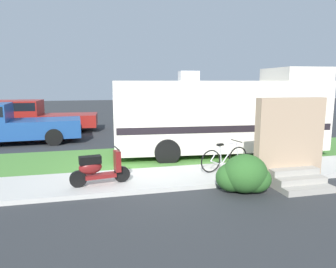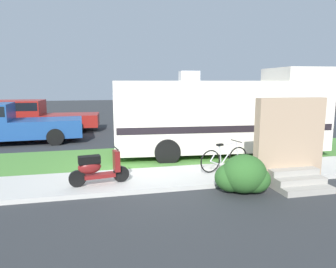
{
  "view_description": "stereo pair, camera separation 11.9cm",
  "coord_description": "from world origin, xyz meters",
  "px_view_note": "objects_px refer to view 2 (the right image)",
  "views": [
    {
      "loc": [
        -1.21,
        -9.66,
        2.83
      ],
      "look_at": [
        1.2,
        0.3,
        1.1
      ],
      "focal_mm": 33.14,
      "sensor_mm": 36.0,
      "label": 1
    },
    {
      "loc": [
        -1.09,
        -9.69,
        2.83
      ],
      "look_at": [
        1.2,
        0.3,
        1.1
      ],
      "focal_mm": 33.14,
      "sensor_mm": 36.0,
      "label": 2
    }
  ],
  "objects_px": {
    "scooter": "(97,168)",
    "pickup_truck_far": "(36,115)",
    "bottle_green": "(266,169)",
    "pickup_truck_near": "(5,122)",
    "motorhome_rv": "(222,114)",
    "bicycle": "(224,158)"
  },
  "relations": [
    {
      "from": "bicycle",
      "to": "bottle_green",
      "type": "relative_size",
      "value": 5.72
    },
    {
      "from": "pickup_truck_far",
      "to": "scooter",
      "type": "bearing_deg",
      "value": -72.62
    },
    {
      "from": "bicycle",
      "to": "pickup_truck_far",
      "type": "height_order",
      "value": "pickup_truck_far"
    },
    {
      "from": "pickup_truck_far",
      "to": "bottle_green",
      "type": "height_order",
      "value": "pickup_truck_far"
    },
    {
      "from": "scooter",
      "to": "bicycle",
      "type": "distance_m",
      "value": 3.86
    },
    {
      "from": "scooter",
      "to": "bottle_green",
      "type": "xyz_separation_m",
      "value": [
        4.93,
        -0.05,
        -0.33
      ]
    },
    {
      "from": "scooter",
      "to": "pickup_truck_near",
      "type": "relative_size",
      "value": 0.28
    },
    {
      "from": "motorhome_rv",
      "to": "bottle_green",
      "type": "height_order",
      "value": "motorhome_rv"
    },
    {
      "from": "motorhome_rv",
      "to": "pickup_truck_near",
      "type": "relative_size",
      "value": 1.42
    },
    {
      "from": "scooter",
      "to": "pickup_truck_near",
      "type": "distance_m",
      "value": 8.3
    },
    {
      "from": "pickup_truck_near",
      "to": "bottle_green",
      "type": "distance_m",
      "value": 11.6
    },
    {
      "from": "motorhome_rv",
      "to": "pickup_truck_near",
      "type": "bearing_deg",
      "value": 154.56
    },
    {
      "from": "scooter",
      "to": "pickup_truck_far",
      "type": "height_order",
      "value": "pickup_truck_far"
    },
    {
      "from": "pickup_truck_far",
      "to": "bottle_green",
      "type": "xyz_separation_m",
      "value": [
        8.28,
        -10.75,
        -0.72
      ]
    },
    {
      "from": "motorhome_rv",
      "to": "bottle_green",
      "type": "xyz_separation_m",
      "value": [
        0.17,
        -3.05,
        -1.35
      ]
    },
    {
      "from": "bicycle",
      "to": "scooter",
      "type": "bearing_deg",
      "value": -172.79
    },
    {
      "from": "bicycle",
      "to": "bottle_green",
      "type": "xyz_separation_m",
      "value": [
        1.11,
        -0.54,
        -0.26
      ]
    },
    {
      "from": "scooter",
      "to": "bottle_green",
      "type": "height_order",
      "value": "scooter"
    },
    {
      "from": "motorhome_rv",
      "to": "bicycle",
      "type": "xyz_separation_m",
      "value": [
        -0.93,
        -2.51,
        -1.09
      ]
    },
    {
      "from": "bicycle",
      "to": "pickup_truck_near",
      "type": "distance_m",
      "value": 10.4
    },
    {
      "from": "bicycle",
      "to": "bottle_green",
      "type": "distance_m",
      "value": 1.26
    },
    {
      "from": "scooter",
      "to": "bicycle",
      "type": "bearing_deg",
      "value": 7.21
    }
  ]
}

